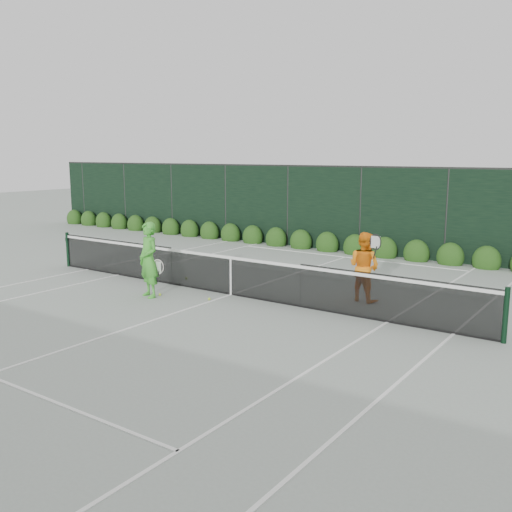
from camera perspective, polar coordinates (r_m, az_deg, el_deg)
The scene contains 8 objects.
ground at distance 14.28m, azimuth -2.52°, elevation -3.90°, with size 80.00×80.00×0.00m, color gray.
tennis_net at distance 14.17m, azimuth -2.61°, elevation -1.80°, with size 12.90×0.10×1.07m.
player_woman at distance 14.13m, azimuth -10.68°, elevation -0.39°, with size 0.78×0.63×1.85m.
player_man at distance 13.78m, azimuth 10.76°, elevation -1.05°, with size 0.96×0.78×1.66m.
court_lines at distance 14.27m, azimuth -2.52°, elevation -3.88°, with size 11.03×23.83×0.01m.
windscreen_fence at distance 11.98m, azimuth -10.49°, elevation 0.60°, with size 32.00×21.07×3.06m.
hedge_row at distance 20.26m, azimuth 9.88°, elevation 0.85°, with size 31.66×0.65×0.94m.
tennis_balls at distance 14.73m, azimuth -7.12°, elevation -3.39°, with size 2.06×1.84×0.07m.
Camera 1 is at (8.44, -10.97, 3.48)m, focal length 40.00 mm.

